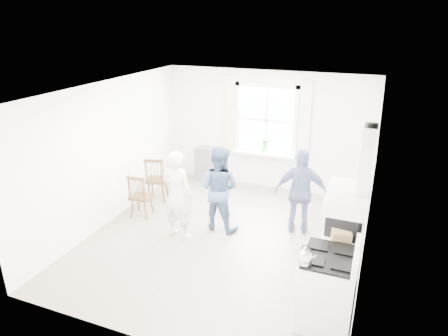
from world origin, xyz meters
TOP-DOWN VIEW (x-y plane):
  - room_shell at (0.00, 0.00)m, footprint 4.62×5.12m
  - window_assembly at (0.00, 2.45)m, footprint 1.88×0.24m
  - range_hood at (2.07, -1.35)m, footprint 0.45×0.76m
  - shelf_unit at (-1.40, 2.33)m, footprint 0.40×0.30m
  - gas_stove at (1.91, -1.35)m, footprint 0.68×0.76m
  - kettle at (1.65, -1.64)m, footprint 0.18×0.18m
  - low_cabinet at (1.98, -0.65)m, footprint 0.50×0.55m
  - stereo_stack at (1.99, -0.66)m, footprint 0.47×0.43m
  - cardboard_box at (1.98, -0.89)m, footprint 0.28×0.22m
  - windsor_chair_a at (-1.87, 0.90)m, footprint 0.50×0.49m
  - windsor_chair_b at (-1.80, 0.16)m, footprint 0.40×0.39m
  - person_left at (-0.78, -0.18)m, footprint 0.64×0.64m
  - person_mid at (-0.24, 0.35)m, footprint 0.83×0.83m
  - person_right at (1.15, 0.74)m, footprint 1.05×1.05m
  - potted_plant at (0.02, 2.36)m, footprint 0.21×0.21m

SIDE VIEW (x-z plane):
  - shelf_unit at x=-1.40m, z-range 0.00..0.80m
  - low_cabinet at x=1.98m, z-range 0.00..0.90m
  - gas_stove at x=1.91m, z-range -0.08..1.04m
  - windsor_chair_b at x=-1.80m, z-range 0.10..0.96m
  - windsor_chair_a at x=-1.87m, z-range 0.11..1.06m
  - person_right at x=1.15m, z-range 0.00..1.55m
  - person_mid at x=-0.24m, z-range 0.00..1.56m
  - person_left at x=-0.78m, z-range 0.00..1.59m
  - cardboard_box at x=1.98m, z-range 0.90..1.06m
  - potted_plant at x=0.02m, z-range 0.85..1.15m
  - kettle at x=1.65m, z-range 0.91..1.17m
  - stereo_stack at x=1.99m, z-range 0.90..1.28m
  - room_shell at x=0.00m, z-range -0.02..2.62m
  - window_assembly at x=0.00m, z-range 0.61..2.31m
  - range_hood at x=2.07m, z-range 1.43..2.37m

